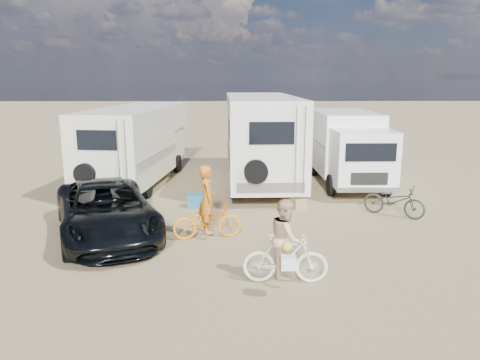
{
  "coord_description": "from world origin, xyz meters",
  "views": [
    {
      "loc": [
        -0.76,
        -10.33,
        4.14
      ],
      "look_at": [
        -0.58,
        2.17,
        1.3
      ],
      "focal_mm": 34.08,
      "sensor_mm": 36.0,
      "label": 1
    }
  ],
  "objects_px": {
    "box_truck": "(349,150)",
    "cooler": "(197,201)",
    "rider_woman": "(286,246)",
    "rv_left": "(137,146)",
    "dark_suv": "(106,210)",
    "bike_man": "(207,221)",
    "bike_woman": "(285,259)",
    "rider_man": "(207,206)",
    "crate": "(298,203)",
    "rv_main": "(261,140)",
    "bike_parked": "(394,201)"
  },
  "relations": [
    {
      "from": "box_truck",
      "to": "rv_left",
      "type": "bearing_deg",
      "value": 177.0
    },
    {
      "from": "rv_main",
      "to": "crate",
      "type": "relative_size",
      "value": 17.51
    },
    {
      "from": "rv_left",
      "to": "bike_parked",
      "type": "bearing_deg",
      "value": -21.06
    },
    {
      "from": "rv_left",
      "to": "dark_suv",
      "type": "distance_m",
      "value": 6.28
    },
    {
      "from": "rider_man",
      "to": "rider_woman",
      "type": "distance_m",
      "value": 3.19
    },
    {
      "from": "rv_main",
      "to": "dark_suv",
      "type": "distance_m",
      "value": 7.63
    },
    {
      "from": "rv_main",
      "to": "bike_woman",
      "type": "relative_size",
      "value": 4.39
    },
    {
      "from": "rv_left",
      "to": "bike_parked",
      "type": "relative_size",
      "value": 4.0
    },
    {
      "from": "crate",
      "to": "bike_parked",
      "type": "bearing_deg",
      "value": -17.27
    },
    {
      "from": "box_truck",
      "to": "dark_suv",
      "type": "relative_size",
      "value": 1.12
    },
    {
      "from": "bike_parked",
      "to": "cooler",
      "type": "height_order",
      "value": "bike_parked"
    },
    {
      "from": "dark_suv",
      "to": "rider_man",
      "type": "xyz_separation_m",
      "value": [
        2.68,
        -0.23,
        0.18
      ]
    },
    {
      "from": "rv_main",
      "to": "bike_man",
      "type": "bearing_deg",
      "value": -107.01
    },
    {
      "from": "rv_main",
      "to": "box_truck",
      "type": "distance_m",
      "value": 3.42
    },
    {
      "from": "dark_suv",
      "to": "rv_left",
      "type": "bearing_deg",
      "value": 72.4
    },
    {
      "from": "bike_man",
      "to": "crate",
      "type": "bearing_deg",
      "value": -56.51
    },
    {
      "from": "rv_main",
      "to": "rider_man",
      "type": "relative_size",
      "value": 4.34
    },
    {
      "from": "rv_left",
      "to": "cooler",
      "type": "distance_m",
      "value": 4.59
    },
    {
      "from": "crate",
      "to": "rider_man",
      "type": "bearing_deg",
      "value": -135.34
    },
    {
      "from": "rv_left",
      "to": "rider_woman",
      "type": "relative_size",
      "value": 4.63
    },
    {
      "from": "dark_suv",
      "to": "cooler",
      "type": "height_order",
      "value": "dark_suv"
    },
    {
      "from": "rv_main",
      "to": "cooler",
      "type": "relative_size",
      "value": 14.0
    },
    {
      "from": "rider_man",
      "to": "box_truck",
      "type": "bearing_deg",
      "value": -51.69
    },
    {
      "from": "rv_main",
      "to": "cooler",
      "type": "height_order",
      "value": "rv_main"
    },
    {
      "from": "box_truck",
      "to": "crate",
      "type": "relative_size",
      "value": 13.0
    },
    {
      "from": "bike_woman",
      "to": "rider_man",
      "type": "bearing_deg",
      "value": 36.17
    },
    {
      "from": "rv_main",
      "to": "rider_woman",
      "type": "height_order",
      "value": "rv_main"
    },
    {
      "from": "dark_suv",
      "to": "rider_woman",
      "type": "distance_m",
      "value": 5.29
    },
    {
      "from": "rider_man",
      "to": "crate",
      "type": "height_order",
      "value": "rider_man"
    },
    {
      "from": "bike_man",
      "to": "crate",
      "type": "relative_size",
      "value": 4.09
    },
    {
      "from": "rv_left",
      "to": "box_truck",
      "type": "height_order",
      "value": "rv_left"
    },
    {
      "from": "dark_suv",
      "to": "bike_woman",
      "type": "xyz_separation_m",
      "value": [
        4.42,
        -2.9,
        -0.18
      ]
    },
    {
      "from": "box_truck",
      "to": "cooler",
      "type": "relative_size",
      "value": 10.39
    },
    {
      "from": "box_truck",
      "to": "cooler",
      "type": "height_order",
      "value": "box_truck"
    },
    {
      "from": "box_truck",
      "to": "rider_man",
      "type": "bearing_deg",
      "value": -130.53
    },
    {
      "from": "bike_man",
      "to": "crate",
      "type": "xyz_separation_m",
      "value": [
        2.76,
        2.73,
        -0.3
      ]
    },
    {
      "from": "rv_main",
      "to": "rv_left",
      "type": "bearing_deg",
      "value": 177.33
    },
    {
      "from": "rv_main",
      "to": "bike_man",
      "type": "height_order",
      "value": "rv_main"
    },
    {
      "from": "rv_main",
      "to": "box_truck",
      "type": "height_order",
      "value": "rv_main"
    },
    {
      "from": "bike_man",
      "to": "bike_woman",
      "type": "xyz_separation_m",
      "value": [
        1.74,
        -2.68,
        0.05
      ]
    },
    {
      "from": "rider_man",
      "to": "bike_man",
      "type": "bearing_deg",
      "value": -0.0
    },
    {
      "from": "bike_man",
      "to": "crate",
      "type": "distance_m",
      "value": 3.89
    },
    {
      "from": "dark_suv",
      "to": "rider_man",
      "type": "bearing_deg",
      "value": -26.43
    },
    {
      "from": "bike_parked",
      "to": "cooler",
      "type": "xyz_separation_m",
      "value": [
        -6.05,
        1.03,
        -0.27
      ]
    },
    {
      "from": "box_truck",
      "to": "dark_suv",
      "type": "distance_m",
      "value": 9.75
    },
    {
      "from": "rv_left",
      "to": "crate",
      "type": "distance_m",
      "value": 7.08
    },
    {
      "from": "bike_man",
      "to": "rider_woman",
      "type": "relative_size",
      "value": 1.12
    },
    {
      "from": "rider_woman",
      "to": "cooler",
      "type": "relative_size",
      "value": 2.92
    },
    {
      "from": "rv_main",
      "to": "box_truck",
      "type": "relative_size",
      "value": 1.35
    },
    {
      "from": "bike_woman",
      "to": "bike_man",
      "type": "bearing_deg",
      "value": 36.17
    }
  ]
}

